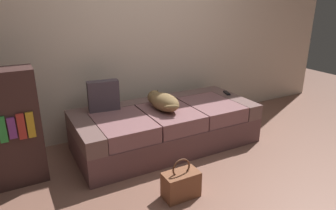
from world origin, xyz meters
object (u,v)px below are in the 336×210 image
(dog_tan, at_px, (163,101))
(handbag, at_px, (181,184))
(throw_pillow, at_px, (103,96))
(bookshelf, at_px, (8,129))
(couch, at_px, (166,127))
(tv_remote, at_px, (227,93))

(dog_tan, relative_size, handbag, 1.52)
(throw_pillow, distance_m, handbag, 1.36)
(throw_pillow, distance_m, bookshelf, 1.02)
(dog_tan, bearing_deg, couch, 28.52)
(throw_pillow, bearing_deg, tv_remote, -6.48)
(dog_tan, bearing_deg, handbag, -108.20)
(dog_tan, distance_m, bookshelf, 1.57)
(tv_remote, bearing_deg, bookshelf, -161.58)
(handbag, bearing_deg, couch, 69.31)
(dog_tan, height_order, bookshelf, bookshelf)
(dog_tan, bearing_deg, bookshelf, 178.70)
(tv_remote, relative_size, throw_pillow, 0.44)
(tv_remote, xyz_separation_m, bookshelf, (-2.58, -0.08, 0.07))
(couch, distance_m, throw_pillow, 0.81)
(bookshelf, bearing_deg, dog_tan, -1.30)
(dog_tan, distance_m, throw_pillow, 0.66)
(couch, relative_size, dog_tan, 3.66)
(couch, bearing_deg, tv_remote, 5.31)
(handbag, relative_size, bookshelf, 0.34)
(tv_remote, height_order, bookshelf, bookshelf)
(couch, distance_m, bookshelf, 1.66)
(bookshelf, bearing_deg, couch, -0.17)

